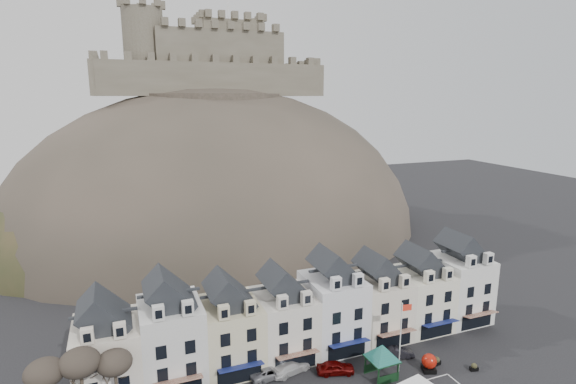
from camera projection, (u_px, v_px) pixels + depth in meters
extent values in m
cube|color=silver|center=(108.00, 358.00, 48.74)|extent=(6.80, 8.00, 8.00)
cube|color=black|center=(104.00, 314.00, 47.66)|extent=(6.80, 5.76, 2.80)
cube|color=silver|center=(87.00, 336.00, 43.91)|extent=(1.20, 0.80, 1.60)
cube|color=silver|center=(120.00, 330.00, 44.96)|extent=(1.20, 0.80, 1.60)
cube|color=silver|center=(172.00, 341.00, 51.01)|extent=(6.80, 8.00, 9.20)
cube|color=black|center=(169.00, 294.00, 49.81)|extent=(6.80, 5.76, 2.80)
cube|color=silver|center=(158.00, 313.00, 46.06)|extent=(1.20, 0.80, 1.60)
cube|color=silver|center=(188.00, 308.00, 47.12)|extent=(1.20, 0.80, 1.60)
cube|color=maroon|center=(178.00, 381.00, 47.14)|extent=(5.10, 1.29, 0.43)
cube|color=beige|center=(230.00, 335.00, 53.54)|extent=(6.80, 8.00, 8.00)
cube|color=black|center=(229.00, 294.00, 52.46)|extent=(6.80, 5.76, 2.80)
cube|color=beige|center=(224.00, 312.00, 48.71)|extent=(1.20, 0.80, 1.60)
cube|color=beige|center=(250.00, 308.00, 49.77)|extent=(1.20, 0.80, 1.60)
cube|color=black|center=(240.00, 374.00, 50.43)|extent=(5.10, 0.06, 2.20)
cube|color=navy|center=(241.00, 367.00, 49.54)|extent=(5.10, 1.29, 0.43)
cube|color=silver|center=(284.00, 325.00, 55.94)|extent=(6.80, 8.00, 8.00)
cube|color=black|center=(283.00, 286.00, 54.86)|extent=(6.80, 5.76, 2.80)
cube|color=silver|center=(282.00, 302.00, 51.11)|extent=(1.20, 0.80, 1.60)
cube|color=silver|center=(306.00, 298.00, 52.17)|extent=(1.20, 0.80, 1.60)
cube|color=black|center=(296.00, 361.00, 52.83)|extent=(5.10, 0.06, 2.20)
cube|color=maroon|center=(298.00, 354.00, 51.95)|extent=(5.10, 1.29, 0.43)
cube|color=white|center=(333.00, 311.00, 58.22)|extent=(6.80, 8.00, 9.20)
cube|color=black|center=(333.00, 269.00, 57.02)|extent=(6.80, 5.76, 2.80)
cube|color=white|center=(336.00, 284.00, 53.27)|extent=(1.20, 0.80, 1.60)
cube|color=white|center=(358.00, 280.00, 54.32)|extent=(1.20, 0.80, 1.60)
cube|color=black|center=(347.00, 350.00, 55.23)|extent=(5.10, 0.06, 2.20)
cube|color=navy|center=(350.00, 343.00, 54.35)|extent=(5.10, 1.29, 0.43)
cube|color=silver|center=(377.00, 307.00, 60.75)|extent=(6.80, 8.00, 8.00)
cube|color=black|center=(379.00, 270.00, 59.67)|extent=(6.80, 5.76, 2.80)
cube|color=silver|center=(384.00, 285.00, 55.92)|extent=(1.20, 0.80, 1.60)
cube|color=silver|center=(405.00, 281.00, 56.97)|extent=(1.20, 0.80, 1.60)
cube|color=black|center=(394.00, 339.00, 57.63)|extent=(5.10, 0.06, 2.20)
cube|color=maroon|center=(397.00, 333.00, 56.75)|extent=(5.10, 1.29, 0.43)
cube|color=white|center=(419.00, 299.00, 63.15)|extent=(6.80, 8.00, 8.00)
cube|color=black|center=(421.00, 264.00, 62.07)|extent=(6.80, 5.76, 2.80)
cube|color=white|center=(429.00, 277.00, 58.32)|extent=(1.20, 0.80, 1.60)
cube|color=white|center=(448.00, 274.00, 59.38)|extent=(1.20, 0.80, 1.60)
cube|color=black|center=(437.00, 330.00, 60.04)|extent=(5.10, 0.06, 2.20)
cube|color=navy|center=(441.00, 323.00, 59.15)|extent=(5.10, 1.29, 0.43)
cube|color=white|center=(458.00, 287.00, 65.43)|extent=(6.80, 8.00, 9.20)
cube|color=black|center=(461.00, 250.00, 64.22)|extent=(6.80, 5.76, 2.80)
cube|color=white|center=(471.00, 261.00, 60.47)|extent=(1.20, 0.80, 1.60)
cube|color=white|center=(488.00, 258.00, 61.53)|extent=(1.20, 0.80, 1.60)
cube|color=black|center=(476.00, 321.00, 62.44)|extent=(5.10, 0.06, 2.20)
cube|color=maroon|center=(481.00, 314.00, 61.56)|extent=(5.10, 1.29, 0.43)
ellipsoid|color=#38342B|center=(217.00, 233.00, 107.23)|extent=(96.00, 76.00, 68.00)
ellipsoid|color=#253319|center=(120.00, 252.00, 93.99)|extent=(52.00, 44.00, 42.00)
ellipsoid|color=#38342B|center=(303.00, 219.00, 119.36)|extent=(56.00, 48.00, 46.00)
ellipsoid|color=#253319|center=(213.00, 253.00, 93.05)|extent=(40.00, 28.00, 28.00)
ellipsoid|color=#38342B|center=(274.00, 243.00, 99.82)|extent=(36.00, 28.00, 24.00)
cylinder|color=#38342B|center=(213.00, 101.00, 100.79)|extent=(30.00, 30.00, 3.00)
cube|color=brown|center=(216.00, 79.00, 96.20)|extent=(48.00, 2.20, 7.00)
cube|color=brown|center=(199.00, 82.00, 114.45)|extent=(48.00, 2.20, 7.00)
cube|color=brown|center=(96.00, 79.00, 96.85)|extent=(2.20, 22.00, 7.00)
cube|color=brown|center=(301.00, 82.00, 113.80)|extent=(2.20, 22.00, 7.00)
cube|color=brown|center=(215.00, 57.00, 104.89)|extent=(28.00, 18.00, 10.00)
cube|color=brown|center=(229.00, 51.00, 107.81)|extent=(14.00, 12.00, 13.00)
cylinder|color=brown|center=(144.00, 53.00, 95.59)|extent=(8.40, 8.40, 18.00)
cylinder|color=silver|center=(228.00, 12.00, 105.94)|extent=(0.16, 0.16, 5.00)
ellipsoid|color=#383028|center=(44.00, 373.00, 41.26)|extent=(3.61, 3.61, 2.54)
ellipsoid|color=#383028|center=(80.00, 362.00, 42.25)|extent=(3.78, 3.78, 2.67)
ellipsoid|color=#383028|center=(114.00, 362.00, 43.46)|extent=(3.43, 3.43, 2.42)
cube|color=orange|center=(427.00, 383.00, 46.42)|extent=(0.30, 1.21, 0.29)
cube|color=black|center=(365.00, 364.00, 52.45)|extent=(0.15, 0.15, 2.35)
cube|color=black|center=(384.00, 359.00, 53.49)|extent=(0.15, 0.15, 2.35)
cube|color=black|center=(378.00, 377.00, 50.08)|extent=(0.15, 0.15, 2.35)
cube|color=black|center=(398.00, 371.00, 51.12)|extent=(0.15, 0.15, 2.35)
cube|color=black|center=(382.00, 359.00, 51.54)|extent=(3.37, 3.37, 0.12)
cone|color=#145859|center=(382.00, 352.00, 51.36)|extent=(6.48, 6.48, 1.76)
cube|color=black|center=(429.00, 369.00, 53.10)|extent=(1.88, 1.88, 0.56)
sphere|color=#A51609|center=(429.00, 361.00, 52.89)|extent=(1.76, 1.76, 1.76)
cylinder|color=silver|center=(400.00, 338.00, 52.23)|extent=(0.13, 0.13, 8.72)
cube|color=red|center=(407.00, 308.00, 51.60)|extent=(1.19, 0.20, 0.76)
cube|color=black|center=(474.00, 369.00, 53.21)|extent=(1.03, 0.68, 0.47)
sphere|color=#253319|center=(474.00, 366.00, 53.13)|extent=(0.66, 0.66, 0.66)
cube|color=black|center=(436.00, 363.00, 54.30)|extent=(1.14, 0.71, 0.53)
sphere|color=#253319|center=(437.00, 360.00, 54.22)|extent=(0.74, 0.74, 0.74)
imported|color=gray|center=(270.00, 372.00, 51.87)|extent=(5.12, 2.83, 1.38)
imported|color=silver|center=(290.00, 367.00, 52.73)|extent=(5.51, 3.36, 1.49)
imported|color=#4C0504|center=(335.00, 368.00, 52.53)|extent=(4.76, 2.97, 1.51)
imported|color=black|center=(398.00, 353.00, 55.81)|extent=(4.12, 2.28, 1.29)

